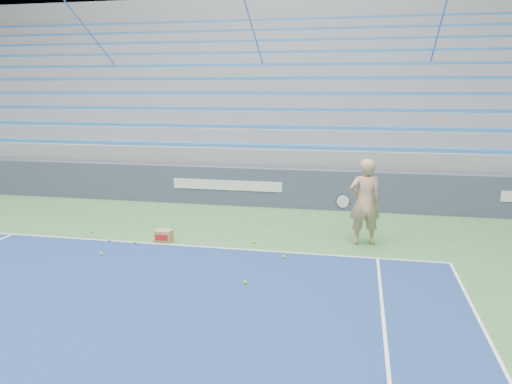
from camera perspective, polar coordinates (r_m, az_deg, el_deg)
sponsor_barrier at (r=14.46m, az=-3.17°, el=0.71°), size 30.00×0.32×1.10m
bleachers at (r=19.80m, az=1.04°, el=8.99°), size 31.00×9.15×7.30m
tennis_player at (r=10.93m, az=12.30°, el=-1.11°), size 0.99×0.92×1.88m
ball_box at (r=11.21m, az=-10.48°, el=-4.97°), size 0.36×0.28×0.27m
tennis_ball_0 at (r=11.54m, az=-16.43°, el=-5.29°), size 0.07×0.07×0.07m
tennis_ball_1 at (r=12.35m, az=-18.19°, el=-4.28°), size 0.07×0.07×0.07m
tennis_ball_2 at (r=10.94m, az=-0.21°, el=-5.74°), size 0.07×0.07×0.07m
tennis_ball_3 at (r=10.65m, az=-17.24°, el=-6.78°), size 0.07×0.07×0.07m
tennis_ball_4 at (r=11.23m, az=-13.69°, el=-5.61°), size 0.07×0.07×0.07m
tennis_ball_5 at (r=10.03m, az=3.15°, el=-7.40°), size 0.07×0.07×0.07m
tennis_ball_6 at (r=8.76m, az=-1.22°, el=-10.31°), size 0.07×0.07×0.07m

